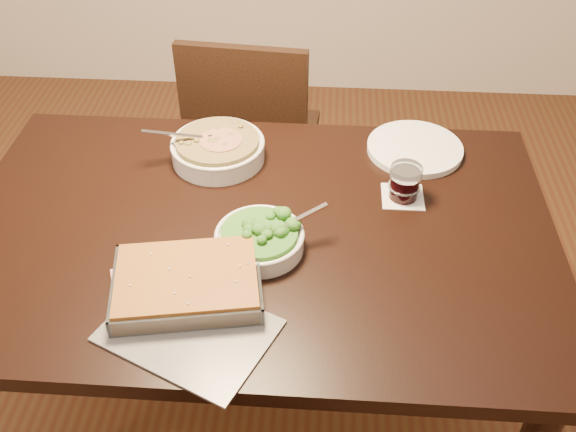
% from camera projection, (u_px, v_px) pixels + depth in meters
% --- Properties ---
extents(ground, '(4.00, 4.00, 0.00)m').
position_uv_depth(ground, '(263.00, 407.00, 1.98)').
color(ground, '#4D2516').
rests_on(ground, ground).
extents(table, '(1.40, 0.90, 0.75)m').
position_uv_depth(table, '(256.00, 256.00, 1.56)').
color(table, black).
rests_on(table, ground).
extents(magazine_a, '(0.34, 0.29, 0.01)m').
position_uv_depth(magazine_a, '(183.00, 290.00, 1.34)').
color(magazine_a, '#C03656').
rests_on(magazine_a, table).
extents(magazine_b, '(0.38, 0.34, 0.01)m').
position_uv_depth(magazine_b, '(189.00, 330.00, 1.26)').
color(magazine_b, '#282930').
rests_on(magazine_b, table).
extents(coaster, '(0.10, 0.10, 0.00)m').
position_uv_depth(coaster, '(403.00, 197.00, 1.58)').
color(coaster, white).
rests_on(coaster, table).
extents(stew_bowl, '(0.27, 0.25, 0.09)m').
position_uv_depth(stew_bowl, '(218.00, 148.00, 1.68)').
color(stew_bowl, white).
rests_on(stew_bowl, table).
extents(broccoli_bowl, '(0.22, 0.20, 0.08)m').
position_uv_depth(broccoli_bowl, '(260.00, 239.00, 1.42)').
color(broccoli_bowl, white).
rests_on(broccoli_bowl, table).
extents(baking_dish, '(0.34, 0.27, 0.05)m').
position_uv_depth(baking_dish, '(187.00, 283.00, 1.32)').
color(baking_dish, silver).
rests_on(baking_dish, table).
extents(wine_tumbler, '(0.08, 0.08, 0.09)m').
position_uv_depth(wine_tumbler, '(405.00, 182.00, 1.55)').
color(wine_tumbler, black).
rests_on(wine_tumbler, coaster).
extents(dinner_plate, '(0.25, 0.25, 0.02)m').
position_uv_depth(dinner_plate, '(415.00, 148.00, 1.72)').
color(dinner_plate, white).
rests_on(dinner_plate, table).
extents(chair_far, '(0.45, 0.45, 0.88)m').
position_uv_depth(chair_far, '(252.00, 136.00, 2.25)').
color(chair_far, black).
rests_on(chair_far, ground).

